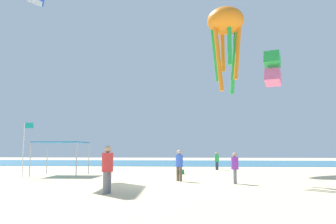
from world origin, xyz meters
TOP-DOWN VIEW (x-y plane):
  - ground at (0.00, 0.00)m, footprint 110.00×110.00m
  - ocean_strip at (0.00, 27.34)m, footprint 110.00×19.40m
  - canopy_tent at (-6.96, 5.73)m, footprint 3.21×2.64m
  - person_near_tent at (4.37, 0.76)m, footprint 0.38×0.42m
  - person_leftmost at (-1.26, -3.51)m, footprint 0.45×0.50m
  - person_central at (4.34, 12.34)m, footprint 0.38×0.39m
  - person_rightmost at (1.43, 1.94)m, footprint 0.41×0.41m
  - banner_flag at (-8.50, 3.59)m, footprint 0.61×0.06m
  - cooler_box at (1.31, 7.30)m, footprint 0.57×0.37m
  - kite_box_green at (8.11, 7.22)m, footprint 1.49×1.63m
  - kite_octopus_orange at (4.20, 2.17)m, footprint 2.54×2.54m

SIDE VIEW (x-z plane):
  - ground at x=0.00m, z-range -0.10..0.00m
  - ocean_strip at x=0.00m, z-range 0.00..0.03m
  - cooler_box at x=1.31m, z-range 0.00..0.35m
  - person_central at x=4.34m, z-range 0.14..1.72m
  - person_near_tent at x=4.37m, z-range 0.14..1.74m
  - person_rightmost at x=1.43m, z-range 0.15..1.89m
  - person_leftmost at x=-1.26m, z-range 0.17..2.08m
  - banner_flag at x=-8.50m, z-range 0.37..3.84m
  - canopy_tent at x=-6.96m, z-range 1.03..3.32m
  - kite_box_green at x=8.11m, z-range 6.37..8.94m
  - kite_octopus_orange at x=4.20m, z-range 6.52..11.62m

